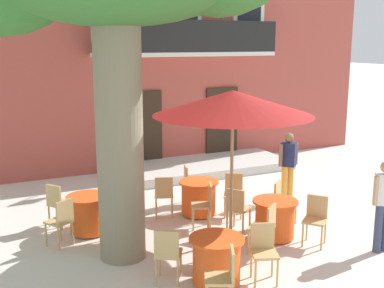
# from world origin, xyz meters

# --- Properties ---
(ground_plane) EXTENTS (120.00, 120.00, 0.00)m
(ground_plane) POSITION_xyz_m (0.00, 0.00, 0.00)
(ground_plane) COLOR silver
(building_facade) EXTENTS (13.00, 5.09, 7.50)m
(building_facade) POSITION_xyz_m (0.88, 6.99, 3.75)
(building_facade) COLOR #B24C42
(building_facade) RESTS_ON ground
(entrance_step_platform) EXTENTS (5.33, 2.11, 0.25)m
(entrance_step_platform) POSITION_xyz_m (0.88, 3.95, 0.12)
(entrance_step_platform) COLOR silver
(entrance_step_platform) RESTS_ON ground
(cafe_table_near_tree) EXTENTS (0.86, 0.86, 0.76)m
(cafe_table_near_tree) POSITION_xyz_m (-0.74, 0.70, 0.39)
(cafe_table_near_tree) COLOR #EA561E
(cafe_table_near_tree) RESTS_ON ground
(cafe_chair_near_tree_0) EXTENTS (0.55, 0.55, 0.91)m
(cafe_chair_near_tree_0) POSITION_xyz_m (-0.07, 0.36, 0.53)
(cafe_chair_near_tree_0) COLOR tan
(cafe_chair_near_tree_0) RESTS_ON ground
(cafe_chair_near_tree_1) EXTENTS (0.50, 0.50, 0.91)m
(cafe_chair_near_tree_1) POSITION_xyz_m (-0.59, 1.44, 0.53)
(cafe_chair_near_tree_1) COLOR tan
(cafe_chair_near_tree_1) RESTS_ON ground
(cafe_chair_near_tree_2) EXTENTS (0.52, 0.52, 0.91)m
(cafe_chair_near_tree_2) POSITION_xyz_m (-1.47, 0.90, 0.53)
(cafe_chair_near_tree_2) COLOR tan
(cafe_chair_near_tree_2) RESTS_ON ground
(cafe_chair_near_tree_3) EXTENTS (0.52, 0.52, 0.91)m
(cafe_chair_near_tree_3) POSITION_xyz_m (-0.96, -0.03, 0.53)
(cafe_chair_near_tree_3) COLOR tan
(cafe_chair_near_tree_3) RESTS_ON ground
(cafe_table_middle) EXTENTS (0.86, 0.86, 0.76)m
(cafe_table_middle) POSITION_xyz_m (-0.01, -1.09, 0.39)
(cafe_table_middle) COLOR #EA561E
(cafe_table_middle) RESTS_ON ground
(cafe_chair_middle_0) EXTENTS (0.56, 0.56, 0.91)m
(cafe_chair_middle_0) POSITION_xyz_m (0.53, -0.57, 0.53)
(cafe_chair_middle_0) COLOR tan
(cafe_chair_middle_0) RESTS_ON ground
(cafe_chair_middle_1) EXTENTS (0.56, 0.56, 0.91)m
(cafe_chair_middle_1) POSITION_xyz_m (-0.51, -0.52, 0.53)
(cafe_chair_middle_1) COLOR tan
(cafe_chair_middle_1) RESTS_ON ground
(cafe_chair_middle_2) EXTENTS (0.56, 0.56, 0.91)m
(cafe_chair_middle_2) POSITION_xyz_m (-0.57, -1.60, 0.53)
(cafe_chair_middle_2) COLOR tan
(cafe_chair_middle_2) RESTS_ON ground
(cafe_chair_middle_3) EXTENTS (0.56, 0.56, 0.91)m
(cafe_chair_middle_3) POSITION_xyz_m (0.52, -1.63, 0.53)
(cafe_chair_middle_3) COLOR tan
(cafe_chair_middle_3) RESTS_ON ground
(cafe_table_front) EXTENTS (0.86, 0.86, 0.76)m
(cafe_table_front) POSITION_xyz_m (-1.87, -2.20, 0.39)
(cafe_table_front) COLOR #EA561E
(cafe_table_front) RESTS_ON ground
(cafe_chair_front_0) EXTENTS (0.53, 0.53, 0.91)m
(cafe_chair_front_0) POSITION_xyz_m (-2.13, -2.91, 0.53)
(cafe_chair_front_0) COLOR tan
(cafe_chair_front_0) RESTS_ON ground
(cafe_chair_front_1) EXTENTS (0.52, 0.52, 0.91)m
(cafe_chair_front_1) POSITION_xyz_m (-1.14, -2.40, 0.53)
(cafe_chair_front_1) COLOR tan
(cafe_chair_front_1) RESTS_ON ground
(cafe_chair_front_2) EXTENTS (0.55, 0.55, 0.91)m
(cafe_chair_front_2) POSITION_xyz_m (-1.53, -1.52, 0.53)
(cafe_chair_front_2) COLOR tan
(cafe_chair_front_2) RESTS_ON ground
(cafe_chair_front_3) EXTENTS (0.55, 0.55, 0.91)m
(cafe_chair_front_3) POSITION_xyz_m (-2.55, -1.87, 0.53)
(cafe_chair_front_3) COLOR tan
(cafe_chair_front_3) RESTS_ON ground
(cafe_table_far_side) EXTENTS (0.86, 0.86, 0.76)m
(cafe_table_far_side) POSITION_xyz_m (-3.14, 0.70, 0.39)
(cafe_table_far_side) COLOR #EA561E
(cafe_table_far_side) RESTS_ON ground
(cafe_chair_far_side_0) EXTENTS (0.53, 0.53, 0.91)m
(cafe_chair_far_side_0) POSITION_xyz_m (-2.77, 0.05, 0.53)
(cafe_chair_far_side_0) COLOR tan
(cafe_chair_far_side_0) RESTS_ON ground
(cafe_chair_far_side_1) EXTENTS (0.55, 0.55, 0.91)m
(cafe_chair_far_side_1) POSITION_xyz_m (-2.53, 1.15, 0.53)
(cafe_chair_far_side_1) COLOR tan
(cafe_chair_far_side_1) RESTS_ON ground
(cafe_chair_far_side_2) EXTENTS (0.56, 0.56, 0.91)m
(cafe_chair_far_side_2) POSITION_xyz_m (-3.62, 1.28, 0.53)
(cafe_chair_far_side_2) COLOR tan
(cafe_chair_far_side_2) RESTS_ON ground
(cafe_chair_far_side_3) EXTENTS (0.55, 0.55, 0.91)m
(cafe_chair_far_side_3) POSITION_xyz_m (-3.75, 0.26, 0.53)
(cafe_chair_far_side_3) COLOR tan
(cafe_chair_far_side_3) RESTS_ON ground
(cafe_umbrella) EXTENTS (2.90, 2.90, 2.85)m
(cafe_umbrella) POSITION_xyz_m (-0.82, -0.83, 2.61)
(cafe_umbrella) COLOR #997A56
(cafe_umbrella) RESTS_ON ground
(pedestrian_near_entrance) EXTENTS (0.53, 0.37, 1.67)m
(pedestrian_near_entrance) POSITION_xyz_m (1.38, -2.40, 0.94)
(pedestrian_near_entrance) COLOR #384260
(pedestrian_near_entrance) RESTS_ON ground
(pedestrian_mid_plaza) EXTENTS (0.53, 0.40, 1.62)m
(pedestrian_mid_plaza) POSITION_xyz_m (1.62, 0.72, 0.91)
(pedestrian_mid_plaza) COLOR gold
(pedestrian_mid_plaza) RESTS_ON ground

